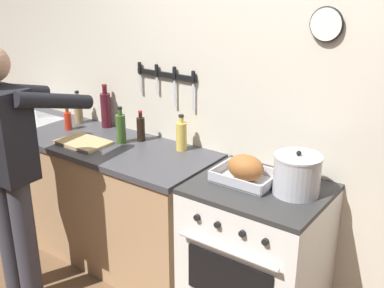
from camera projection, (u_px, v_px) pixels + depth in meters
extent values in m
cube|color=beige|center=(259.00, 98.00, 2.96)|extent=(6.00, 0.10, 2.60)
cube|color=black|center=(166.00, 75.00, 3.26)|extent=(0.50, 0.02, 0.04)
cube|color=silver|center=(140.00, 83.00, 3.41)|extent=(0.02, 0.00, 0.13)
cube|color=black|center=(140.00, 68.00, 3.37)|extent=(0.02, 0.02, 0.08)
cube|color=silver|center=(157.00, 85.00, 3.32)|extent=(0.02, 0.00, 0.11)
cube|color=black|center=(157.00, 70.00, 3.28)|extent=(0.02, 0.02, 0.08)
cube|color=silver|center=(175.00, 93.00, 3.25)|extent=(0.02, 0.00, 0.19)
cube|color=black|center=(174.00, 73.00, 3.20)|extent=(0.02, 0.02, 0.09)
cube|color=silver|center=(193.00, 97.00, 3.16)|extent=(0.01, 0.00, 0.19)
cube|color=black|center=(193.00, 77.00, 3.12)|extent=(0.02, 0.02, 0.08)
cylinder|color=white|center=(326.00, 24.00, 2.51)|extent=(0.17, 0.02, 0.17)
torus|color=black|center=(326.00, 24.00, 2.51)|extent=(0.19, 0.02, 0.19)
cube|color=tan|center=(91.00, 194.00, 3.65)|extent=(2.00, 0.62, 0.86)
cube|color=#3D3D42|center=(87.00, 139.00, 3.49)|extent=(2.03, 0.65, 0.04)
cube|color=#B2B5B7|center=(31.00, 126.00, 3.89)|extent=(0.44, 0.36, 0.11)
cube|color=white|center=(256.00, 257.00, 2.87)|extent=(0.76, 0.62, 0.87)
cube|color=black|center=(228.00, 281.00, 2.63)|extent=(0.53, 0.01, 0.28)
cube|color=#2D2D2D|center=(260.00, 189.00, 2.71)|extent=(0.76, 0.62, 0.03)
cylinder|color=black|center=(197.00, 218.00, 2.62)|extent=(0.04, 0.02, 0.04)
cylinder|color=black|center=(217.00, 225.00, 2.55)|extent=(0.04, 0.02, 0.04)
cylinder|color=black|center=(242.00, 234.00, 2.46)|extent=(0.04, 0.02, 0.04)
cylinder|color=black|center=(265.00, 242.00, 2.39)|extent=(0.04, 0.02, 0.04)
cylinder|color=silver|center=(226.00, 251.00, 2.53)|extent=(0.61, 0.02, 0.02)
cylinder|color=#383842|center=(9.00, 233.00, 3.13)|extent=(0.14, 0.14, 0.86)
cylinder|color=#383842|center=(26.00, 242.00, 3.03)|extent=(0.14, 0.14, 0.86)
cube|color=black|center=(1.00, 134.00, 2.83)|extent=(0.38, 0.22, 0.56)
cylinder|color=black|center=(12.00, 90.00, 3.06)|extent=(0.09, 0.55, 0.22)
cylinder|color=black|center=(55.00, 101.00, 2.83)|extent=(0.09, 0.55, 0.22)
cube|color=#B7B7BC|center=(245.00, 180.00, 2.77)|extent=(0.34, 0.25, 0.01)
cube|color=#B7B7BC|center=(234.00, 183.00, 2.66)|extent=(0.34, 0.01, 0.05)
cube|color=#B7B7BC|center=(256.00, 168.00, 2.85)|extent=(0.34, 0.01, 0.05)
cube|color=#B7B7BC|center=(220.00, 168.00, 2.85)|extent=(0.01, 0.25, 0.05)
cube|color=#B7B7BC|center=(272.00, 183.00, 2.67)|extent=(0.01, 0.25, 0.05)
ellipsoid|color=#935628|center=(246.00, 168.00, 2.74)|extent=(0.22, 0.16, 0.15)
cylinder|color=#B7B7BC|center=(297.00, 176.00, 2.60)|extent=(0.26, 0.26, 0.21)
cylinder|color=#B2B2B7|center=(299.00, 157.00, 2.56)|extent=(0.26, 0.26, 0.01)
sphere|color=black|center=(299.00, 153.00, 2.55)|extent=(0.03, 0.03, 0.03)
cube|color=tan|center=(84.00, 142.00, 3.34)|extent=(0.36, 0.24, 0.02)
cylinder|color=#47141E|center=(106.00, 110.00, 3.64)|extent=(0.08, 0.08, 0.26)
cylinder|color=#47141E|center=(105.00, 90.00, 3.59)|extent=(0.04, 0.04, 0.06)
cylinder|color=maroon|center=(104.00, 85.00, 3.57)|extent=(0.04, 0.04, 0.01)
cylinder|color=red|center=(68.00, 121.00, 3.61)|extent=(0.05, 0.05, 0.13)
cylinder|color=red|center=(67.00, 111.00, 3.58)|extent=(0.02, 0.02, 0.03)
cylinder|color=#197219|center=(67.00, 108.00, 3.57)|extent=(0.03, 0.03, 0.01)
cylinder|color=gold|center=(181.00, 137.00, 3.20)|extent=(0.07, 0.07, 0.19)
cylinder|color=gold|center=(181.00, 120.00, 3.16)|extent=(0.03, 0.03, 0.04)
cylinder|color=black|center=(181.00, 116.00, 3.15)|extent=(0.04, 0.04, 0.01)
cylinder|color=#385623|center=(121.00, 129.00, 3.33)|extent=(0.07, 0.07, 0.20)
cylinder|color=#385623|center=(120.00, 112.00, 3.28)|extent=(0.03, 0.03, 0.04)
cylinder|color=black|center=(120.00, 108.00, 3.27)|extent=(0.03, 0.03, 0.01)
cylinder|color=black|center=(141.00, 129.00, 3.37)|extent=(0.06, 0.06, 0.17)
cylinder|color=black|center=(140.00, 115.00, 3.34)|extent=(0.03, 0.03, 0.04)
cylinder|color=#B21919|center=(140.00, 112.00, 3.33)|extent=(0.03, 0.03, 0.01)
cylinder|color=#997F4C|center=(78.00, 111.00, 3.74)|extent=(0.07, 0.07, 0.20)
cylinder|color=#997F4C|center=(77.00, 95.00, 3.70)|extent=(0.03, 0.03, 0.04)
cylinder|color=black|center=(77.00, 92.00, 3.69)|extent=(0.03, 0.03, 0.01)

